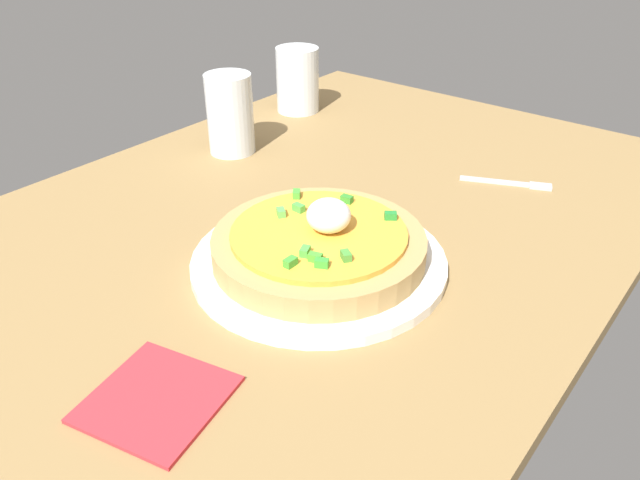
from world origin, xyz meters
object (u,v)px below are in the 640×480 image
(cup_far, at_px, (298,82))
(napkin, at_px, (157,399))
(plate, at_px, (320,261))
(fork, at_px, (514,183))
(cup_near, at_px, (230,119))
(pizza, at_px, (320,243))

(cup_far, distance_m, napkin, 0.69)
(plate, distance_m, cup_far, 0.49)
(fork, bearing_deg, cup_near, 177.79)
(cup_near, bearing_deg, pizza, -118.78)
(pizza, bearing_deg, cup_near, 61.22)
(cup_far, height_order, fork, cup_far)
(cup_near, distance_m, cup_far, 0.20)
(pizza, xyz_separation_m, cup_near, (0.16, 0.29, 0.02))
(cup_far, height_order, napkin, cup_far)
(plate, height_order, cup_far, cup_far)
(fork, bearing_deg, pizza, -128.70)
(pizza, relative_size, cup_near, 1.94)
(cup_near, xyz_separation_m, napkin, (-0.39, -0.31, -0.05))
(cup_far, relative_size, napkin, 1.06)
(plate, bearing_deg, napkin, -175.34)
(cup_near, distance_m, napkin, 0.50)
(plate, bearing_deg, pizza, -54.36)
(plate, relative_size, cup_far, 2.51)
(cup_near, height_order, fork, cup_near)
(plate, relative_size, fork, 2.39)
(plate, xyz_separation_m, cup_near, (0.16, 0.29, 0.04))
(cup_near, bearing_deg, napkin, -141.63)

